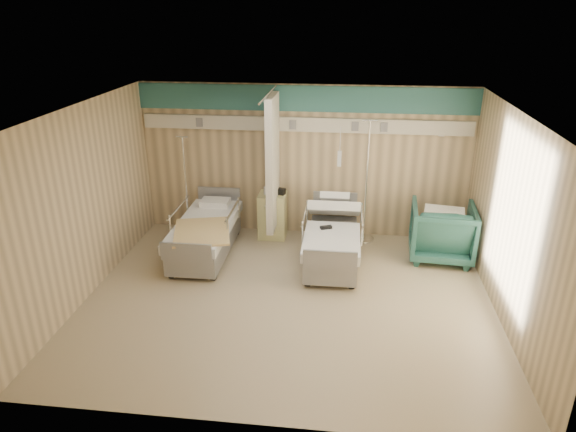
{
  "coord_description": "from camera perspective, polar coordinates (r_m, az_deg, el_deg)",
  "views": [
    {
      "loc": [
        0.78,
        -6.56,
        4.09
      ],
      "look_at": [
        -0.07,
        0.6,
        1.09
      ],
      "focal_mm": 32.0,
      "sensor_mm": 36.0,
      "label": 1
    }
  ],
  "objects": [
    {
      "name": "ground",
      "position": [
        7.77,
        0.0,
        -9.2
      ],
      "size": [
        6.0,
        5.0,
        0.0
      ],
      "primitive_type": "cube",
      "color": "gray",
      "rests_on": "ground"
    },
    {
      "name": "room_walls",
      "position": [
        7.22,
        -0.0,
        4.57
      ],
      "size": [
        6.04,
        5.04,
        2.82
      ],
      "color": "tan",
      "rests_on": "ground"
    },
    {
      "name": "bed_right",
      "position": [
        8.72,
        4.93,
        -3.18
      ],
      "size": [
        1.0,
        2.16,
        0.63
      ],
      "primitive_type": null,
      "color": "silver",
      "rests_on": "ground"
    },
    {
      "name": "bed_left",
      "position": [
        9.04,
        -9.15,
        -2.44
      ],
      "size": [
        1.0,
        2.16,
        0.63
      ],
      "primitive_type": null,
      "color": "silver",
      "rests_on": "ground"
    },
    {
      "name": "bedside_cabinet",
      "position": [
        9.59,
        -1.72,
        0.07
      ],
      "size": [
        0.5,
        0.48,
        0.85
      ],
      "primitive_type": "cube",
      "color": "#CFCA81",
      "rests_on": "ground"
    },
    {
      "name": "visitor_armchair",
      "position": [
        9.15,
        16.72,
        -1.67
      ],
      "size": [
        1.12,
        1.14,
        0.97
      ],
      "primitive_type": "imported",
      "rotation": [
        0.0,
        0.0,
        3.06
      ],
      "color": "#20524B",
      "rests_on": "ground"
    },
    {
      "name": "waffle_blanket",
      "position": [
        8.94,
        17.1,
        1.35
      ],
      "size": [
        0.75,
        0.69,
        0.07
      ],
      "primitive_type": "cube",
      "rotation": [
        0.0,
        0.0,
        2.96
      ],
      "color": "white",
      "rests_on": "visitor_armchair"
    },
    {
      "name": "iv_stand_right",
      "position": [
        9.53,
        8.46,
        -0.08
      ],
      "size": [
        0.4,
        0.4,
        2.26
      ],
      "rotation": [
        0.0,
        0.0,
        -0.37
      ],
      "color": "silver",
      "rests_on": "ground"
    },
    {
      "name": "iv_stand_left",
      "position": [
        9.86,
        -11.01,
        0.08
      ],
      "size": [
        0.34,
        0.34,
        1.91
      ],
      "rotation": [
        0.0,
        0.0,
        -0.27
      ],
      "color": "silver",
      "rests_on": "ground"
    },
    {
      "name": "call_remote",
      "position": [
        8.54,
        4.25,
        -1.27
      ],
      "size": [
        0.21,
        0.15,
        0.04
      ],
      "primitive_type": "cube",
      "rotation": [
        0.0,
        0.0,
        0.38
      ],
      "color": "black",
      "rests_on": "bed_right"
    },
    {
      "name": "tan_blanket",
      "position": [
        8.48,
        -9.55,
        -1.73
      ],
      "size": [
        1.12,
        1.28,
        0.04
      ],
      "primitive_type": "cube",
      "rotation": [
        0.0,
        0.0,
        0.25
      ],
      "color": "tan",
      "rests_on": "bed_left"
    },
    {
      "name": "toiletry_bag",
      "position": [
        9.41,
        -0.96,
        2.77
      ],
      "size": [
        0.23,
        0.18,
        0.11
      ],
      "primitive_type": "cube",
      "rotation": [
        0.0,
        0.0,
        -0.3
      ],
      "color": "black",
      "rests_on": "bedside_cabinet"
    },
    {
      "name": "white_cup",
      "position": [
        9.41,
        -2.42,
        2.85
      ],
      "size": [
        0.1,
        0.1,
        0.14
      ],
      "primitive_type": "cylinder",
      "rotation": [
        0.0,
        0.0,
        -0.04
      ],
      "color": "white",
      "rests_on": "bedside_cabinet"
    }
  ]
}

